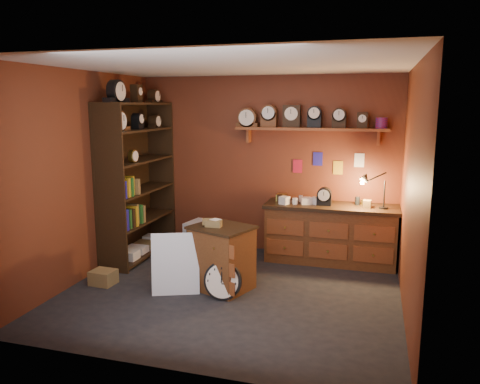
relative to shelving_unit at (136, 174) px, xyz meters
name	(u,v)px	position (x,y,z in m)	size (l,w,h in m)	color
floor	(232,291)	(1.79, -0.98, -1.25)	(4.00, 4.00, 0.00)	black
room_shell	(237,151)	(1.84, -0.87, 0.47)	(4.02, 3.62, 2.71)	maroon
shelving_unit	(136,174)	(0.00, 0.00, 0.00)	(0.47, 1.60, 2.58)	black
workbench	(331,230)	(2.84, 0.49, -0.78)	(1.89, 0.66, 1.36)	brown
low_cabinet	(222,255)	(1.65, -0.91, -0.82)	(0.87, 0.81, 0.89)	brown
big_round_clock	(223,281)	(1.76, -1.22, -1.03)	(0.46, 0.16, 0.46)	black
white_panel	(176,293)	(1.15, -1.20, -1.25)	(0.57, 0.02, 0.76)	silver
mini_fridge	(203,237)	(0.90, 0.41, -1.02)	(0.54, 0.55, 0.48)	silver
floor_box_a	(103,277)	(0.14, -1.20, -1.16)	(0.30, 0.25, 0.18)	olive
floor_box_b	(188,279)	(1.18, -0.88, -1.19)	(0.21, 0.25, 0.13)	white
floor_box_c	(195,278)	(1.28, -0.90, -1.17)	(0.23, 0.19, 0.17)	olive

